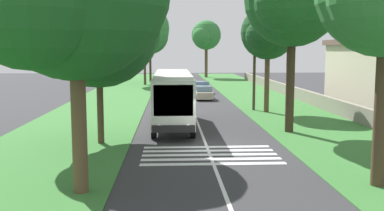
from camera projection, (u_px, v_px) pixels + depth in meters
ground at (207, 146)px, 23.98m from camera, size 160.00×160.00×0.00m
grass_verge_left at (99, 110)px, 38.44m from camera, size 120.00×8.00×0.04m
grass_verge_right at (284, 109)px, 39.25m from camera, size 120.00×8.00×0.04m
centre_line at (193, 110)px, 38.85m from camera, size 110.00×0.16×0.01m
coach_bus at (173, 96)px, 29.81m from camera, size 11.16×2.62×3.73m
zebra_crossing at (210, 155)px, 22.03m from camera, size 4.05×6.80×0.01m
trailing_car_0 at (204, 93)px, 47.17m from camera, size 4.30×1.78×1.43m
trailing_car_1 at (202, 88)px, 54.25m from camera, size 4.30×1.78×1.43m
roadside_tree_left_0 at (95, 29)px, 23.97m from camera, size 8.64×6.87×9.95m
roadside_tree_left_1 at (149, 37)px, 72.65m from camera, size 7.46×6.09×10.65m
roadside_tree_left_2 at (144, 30)px, 66.05m from camera, size 8.61×7.50×12.21m
roadside_tree_right_0 at (290, 1)px, 27.25m from camera, size 7.08×6.01×11.37m
roadside_tree_right_2 at (266, 34)px, 36.47m from camera, size 5.47×4.51×8.91m
roadside_tree_right_3 at (205, 36)px, 84.46m from camera, size 6.66×5.68×10.99m
utility_pole at (254, 68)px, 37.96m from camera, size 0.24×1.40×7.02m
roadside_wall at (305, 96)px, 44.30m from camera, size 70.00×0.40×1.22m
roadside_building at (384, 73)px, 39.67m from camera, size 13.35×6.89×6.26m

